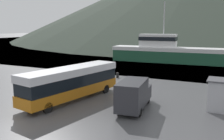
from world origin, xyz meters
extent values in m
plane|color=slate|center=(0.00, 141.36, 0.00)|extent=(240.00, 240.00, 0.00)
cube|color=#B26614|center=(0.42, 8.22, 0.93)|extent=(4.38, 11.40, 0.96)
cube|color=black|center=(0.42, 8.22, 1.95)|extent=(4.29, 11.18, 1.09)
cube|color=silver|center=(0.42, 8.22, 2.84)|extent=(4.38, 11.40, 0.68)
cube|color=black|center=(1.41, 13.73, 1.76)|extent=(2.13, 0.44, 1.48)
cylinder|color=black|center=(0.05, 12.25, 0.45)|extent=(0.45, 0.94, 0.90)
cylinder|color=black|center=(2.17, 11.87, 0.45)|extent=(0.45, 0.94, 0.90)
cylinder|color=black|center=(-1.33, 4.57, 0.45)|extent=(0.45, 0.94, 0.90)
cylinder|color=black|center=(0.79, 4.19, 0.45)|extent=(0.45, 0.94, 0.90)
cube|color=#2D2D33|center=(6.91, 7.59, 1.48)|extent=(2.47, 4.27, 2.26)
cube|color=#2D2D33|center=(6.54, 10.46, 0.97)|extent=(2.17, 1.98, 1.24)
cube|color=black|center=(6.65, 9.62, 1.99)|extent=(1.66, 0.28, 0.79)
cylinder|color=black|center=(5.71, 10.11, 0.35)|extent=(0.31, 0.72, 0.70)
cylinder|color=black|center=(7.43, 10.34, 0.35)|extent=(0.31, 0.72, 0.70)
cylinder|color=black|center=(6.17, 6.56, 0.35)|extent=(0.31, 0.72, 0.70)
cylinder|color=black|center=(7.90, 6.78, 0.35)|extent=(0.31, 0.72, 0.70)
cube|color=#1E5138|center=(2.60, 38.24, 1.50)|extent=(22.59, 5.35, 3.00)
cube|color=white|center=(2.60, 38.24, 2.62)|extent=(22.81, 5.40, 0.75)
cube|color=white|center=(0.36, 38.12, 4.28)|extent=(7.31, 3.28, 2.57)
cube|color=black|center=(0.36, 38.12, 4.67)|extent=(7.46, 3.37, 0.77)
cylinder|color=#B2B2B7|center=(1.44, 38.18, 8.71)|extent=(0.20, 0.20, 6.30)
cube|color=olive|center=(-4.17, 12.26, 0.47)|extent=(1.34, 1.22, 0.94)
cube|color=olive|center=(-4.17, 12.26, 0.99)|extent=(1.47, 1.34, 0.10)
cylinder|color=black|center=(-0.14, 19.91, 0.21)|extent=(0.38, 0.38, 0.43)
sphere|color=black|center=(-0.14, 19.91, 0.54)|extent=(0.43, 0.43, 0.43)
camera|label=1|loc=(14.23, -11.14, 7.02)|focal=40.00mm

